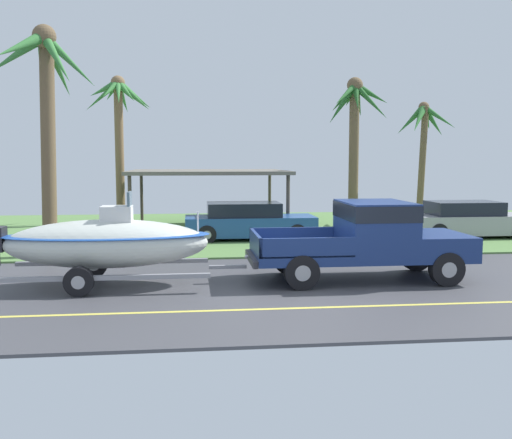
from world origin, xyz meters
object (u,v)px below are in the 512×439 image
Objects in this scene: carport_awning at (208,173)px; pickup_truck_towing at (373,237)px; parked_sedan_far at (248,222)px; palm_tree_mid at (354,118)px; palm_tree_far_left at (45,93)px; palm_tree_near_left at (120,111)px; palm_tree_near_right at (423,130)px; parked_sedan_near at (468,220)px; boat_on_trailer at (106,243)px.

pickup_truck_towing is at bearing -70.70° from carport_awning.
palm_tree_mid is (4.73, 2.95, 3.97)m from parked_sedan_far.
palm_tree_far_left reaches higher than parked_sedan_far.
palm_tree_near_right is (13.58, -1.59, -0.84)m from palm_tree_near_left.
palm_tree_near_left is at bearing 173.34° from palm_tree_near_right.
palm_tree_near_right is 4.00m from palm_tree_mid.
palm_tree_mid is (9.93, -3.16, -0.45)m from palm_tree_near_left.
palm_tree_near_right is 16.45m from palm_tree_far_left.
parked_sedan_near is 10.42m from carport_awning.
palm_tree_near_right reaches higher than pickup_truck_towing.
pickup_truck_towing is 15.79m from palm_tree_near_left.
boat_on_trailer is at bearing -119.43° from parked_sedan_far.
palm_tree_mid is 0.92× the size of palm_tree_far_left.
pickup_truck_towing reaches higher than parked_sedan_far.
parked_sedan_far is (-8.20, 0.36, 0.00)m from parked_sedan_near.
parked_sedan_near is 0.72× the size of palm_tree_mid.
palm_tree_far_left is at bearing -170.35° from parked_sedan_near.
parked_sedan_near is at bearing -43.63° from palm_tree_mid.
boat_on_trailer reaches higher than parked_sedan_far.
palm_tree_near_left is at bearing 94.97° from boat_on_trailer.
parked_sedan_near is 0.66× the size of palm_tree_far_left.
palm_tree_near_left is at bearing 119.65° from pickup_truck_towing.
palm_tree_mid is (6.08, -0.48, 2.27)m from carport_awning.
boat_on_trailer is 0.86× the size of palm_tree_far_left.
boat_on_trailer is 8.24m from parked_sedan_far.
palm_tree_far_left is at bearing -97.19° from palm_tree_near_left.
carport_awning reaches higher than parked_sedan_near.
palm_tree_near_right is (6.02, 11.69, 3.19)m from pickup_truck_towing.
pickup_truck_towing is 8.98m from parked_sedan_near.
boat_on_trailer is at bearing -85.03° from palm_tree_near_left.
parked_sedan_far is 0.68× the size of palm_tree_far_left.
pickup_truck_towing is at bearing 0.00° from boat_on_trailer.
palm_tree_near_right is at bearing 23.29° from palm_tree_mid.
pickup_truck_towing is 0.99× the size of palm_tree_near_right.
palm_tree_mid reaches higher than parked_sedan_near.
pickup_truck_towing is 10.44m from palm_tree_far_left.
palm_tree_far_left is (-11.05, -5.78, 0.26)m from palm_tree_mid.
palm_tree_near_right reaches higher than boat_on_trailer.
palm_tree_near_left is at bearing 145.15° from carport_awning.
parked_sedan_far is at bearing 177.47° from parked_sedan_near.
palm_tree_far_left reaches higher than palm_tree_near_left.
parked_sedan_near is at bearing -92.11° from palm_tree_near_right.
pickup_truck_towing is 0.79× the size of palm_tree_far_left.
palm_tree_far_left is (-14.70, -7.35, 0.66)m from palm_tree_near_right.
palm_tree_near_right is 0.87× the size of palm_tree_mid.
carport_awning is 6.51m from palm_tree_mid.
parked_sedan_far is at bearing -49.58° from palm_tree_near_left.
parked_sedan_far is 6.84m from palm_tree_mid.
parked_sedan_far is 0.85× the size of palm_tree_near_right.
palm_tree_near_left is at bearing 130.42° from parked_sedan_far.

